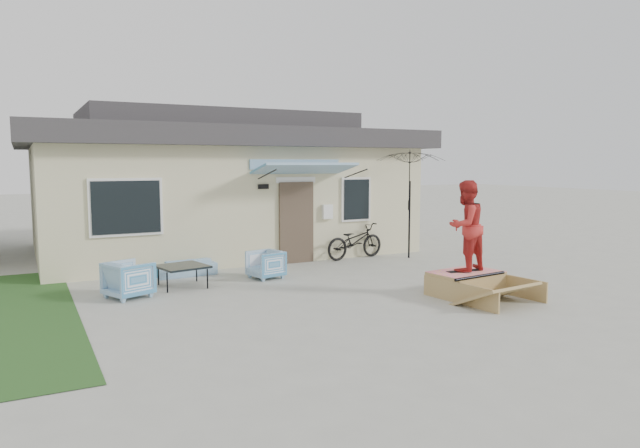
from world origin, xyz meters
name	(u,v)px	position (x,y,z in m)	size (l,w,h in m)	color
ground	(351,304)	(0.00, 0.00, 0.00)	(90.00, 90.00, 0.00)	#9D9E92
grass_strip	(33,313)	(-5.20, 2.00, 0.00)	(1.40, 8.00, 0.01)	#20461B
house	(217,184)	(0.00, 7.99, 1.94)	(10.80, 8.49, 4.10)	beige
loveseat	(185,264)	(-1.99, 4.10, 0.27)	(1.37, 0.40, 0.53)	teal
armchair_left	(129,278)	(-3.52, 2.45, 0.39)	(0.76, 0.71, 0.78)	teal
armchair_right	(266,263)	(-0.48, 2.94, 0.35)	(0.68, 0.63, 0.70)	teal
coffee_table	(183,276)	(-2.36, 2.93, 0.23)	(0.92, 0.92, 0.45)	black
bicycle	(355,237)	(2.68, 4.32, 0.59)	(0.64, 1.84, 1.18)	black
patio_umbrella	(410,194)	(4.05, 3.73, 1.75)	(2.23, 2.14, 2.20)	black
skate_ramp	(466,283)	(2.41, -0.36, 0.23)	(1.35, 1.80, 0.45)	#9C7D49
skateboard	(464,270)	(2.41, -0.32, 0.47)	(0.74, 0.19, 0.05)	black
skater	(466,224)	(2.41, -0.32, 1.39)	(0.87, 0.67, 1.78)	red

